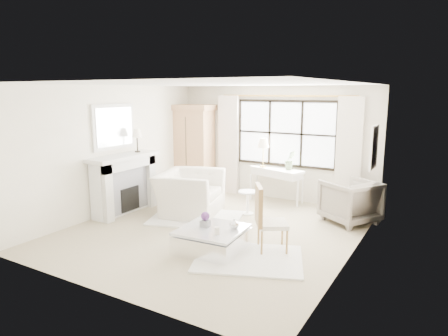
{
  "coord_description": "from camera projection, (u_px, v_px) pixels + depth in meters",
  "views": [
    {
      "loc": [
        3.78,
        -6.07,
        2.57
      ],
      "look_at": [
        0.1,
        0.2,
        1.17
      ],
      "focal_mm": 32.0,
      "sensor_mm": 36.0,
      "label": 1
    }
  ],
  "objects": [
    {
      "name": "curtain_left",
      "position": [
        228.0,
        145.0,
        10.11
      ],
      "size": [
        0.55,
        0.1,
        2.47
      ],
      "primitive_type": "cube",
      "color": "silver",
      "rests_on": "ground"
    },
    {
      "name": "art_canvas",
      "position": [
        373.0,
        147.0,
        7.44
      ],
      "size": [
        0.01,
        0.52,
        0.72
      ],
      "primitive_type": "cube",
      "color": "#B7A58D",
      "rests_on": "wall_right"
    },
    {
      "name": "rug_left",
      "position": [
        196.0,
        218.0,
        8.19
      ],
      "size": [
        2.11,
        1.78,
        0.03
      ],
      "primitive_type": "cube",
      "rotation": [
        0.0,
        0.0,
        0.33
      ],
      "color": "white",
      "rests_on": "floor"
    },
    {
      "name": "rug_right",
      "position": [
        249.0,
        259.0,
        6.2
      ],
      "size": [
        1.98,
        1.75,
        0.03
      ],
      "primitive_type": "cube",
      "rotation": [
        0.0,
        0.0,
        0.38
      ],
      "color": "white",
      "rests_on": "floor"
    },
    {
      "name": "planter_flowers",
      "position": [
        205.0,
        216.0,
        6.54
      ],
      "size": [
        0.14,
        0.14,
        0.14
      ],
      "primitive_type": "sphere",
      "color": "#592D71",
      "rests_on": "planter_box"
    },
    {
      "name": "wall_back",
      "position": [
        274.0,
        143.0,
        9.58
      ],
      "size": [
        5.0,
        0.0,
        5.0
      ],
      "primitive_type": "plane",
      "rotation": [
        1.57,
        0.0,
        0.0
      ],
      "color": "silver",
      "rests_on": "ground"
    },
    {
      "name": "mantel_lamp",
      "position": [
        137.0,
        134.0,
        8.67
      ],
      "size": [
        0.22,
        0.22,
        0.51
      ],
      "color": "black",
      "rests_on": "fireplace"
    },
    {
      "name": "pillar_candle",
      "position": [
        217.0,
        231.0,
        6.2
      ],
      "size": [
        0.08,
        0.08,
        0.12
      ],
      "primitive_type": "cylinder",
      "color": "beige",
      "rests_on": "coffee_table"
    },
    {
      "name": "club_armchair",
      "position": [
        190.0,
        193.0,
        8.47
      ],
      "size": [
        1.51,
        1.64,
        0.9
      ],
      "primitive_type": "imported",
      "rotation": [
        0.0,
        0.0,
        1.82
      ],
      "color": "silver",
      "rests_on": "floor"
    },
    {
      "name": "mirror_glass",
      "position": [
        115.0,
        127.0,
        8.37
      ],
      "size": [
        0.02,
        1.0,
        0.8
      ],
      "primitive_type": "cube",
      "color": "silver",
      "rests_on": "wall_left"
    },
    {
      "name": "floor",
      "position": [
        214.0,
        230.0,
        7.51
      ],
      "size": [
        5.5,
        5.5,
        0.0
      ],
      "primitive_type": "plane",
      "color": "tan",
      "rests_on": "ground"
    },
    {
      "name": "planter_box",
      "position": [
        205.0,
        223.0,
        6.56
      ],
      "size": [
        0.16,
        0.16,
        0.11
      ],
      "primitive_type": "cube",
      "rotation": [
        0.0,
        0.0,
        0.12
      ],
      "color": "gray",
      "rests_on": "coffee_table"
    },
    {
      "name": "ceiling",
      "position": [
        213.0,
        84.0,
        7.0
      ],
      "size": [
        5.5,
        5.5,
        0.0
      ],
      "primitive_type": "plane",
      "rotation": [
        3.14,
        0.0,
        0.0
      ],
      "color": "white",
      "rests_on": "ground"
    },
    {
      "name": "wingback_chair",
      "position": [
        350.0,
        201.0,
        7.9
      ],
      "size": [
        1.29,
        1.28,
        0.86
      ],
      "primitive_type": "imported",
      "rotation": [
        0.0,
        0.0,
        -2.15
      ],
      "color": "gray",
      "rests_on": "floor"
    },
    {
      "name": "console_lamp",
      "position": [
        263.0,
        144.0,
        9.39
      ],
      "size": [
        0.28,
        0.28,
        0.69
      ],
      "color": "#A68739",
      "rests_on": "console_table"
    },
    {
      "name": "curtain_rod",
      "position": [
        286.0,
        96.0,
        9.15
      ],
      "size": [
        3.3,
        0.04,
        0.04
      ],
      "primitive_type": "cylinder",
      "rotation": [
        0.0,
        1.57,
        0.0
      ],
      "color": "#BB8D41",
      "rests_on": "wall_back"
    },
    {
      "name": "wall_front",
      "position": [
        96.0,
        192.0,
        4.92
      ],
      "size": [
        5.0,
        0.0,
        5.0
      ],
      "primitive_type": "plane",
      "rotation": [
        -1.57,
        0.0,
        0.0
      ],
      "color": "beige",
      "rests_on": "ground"
    },
    {
      "name": "art_frame",
      "position": [
        374.0,
        147.0,
        7.43
      ],
      "size": [
        0.04,
        0.62,
        0.82
      ],
      "primitive_type": "cube",
      "color": "white",
      "rests_on": "wall_right"
    },
    {
      "name": "orchid_plant",
      "position": [
        290.0,
        160.0,
        9.13
      ],
      "size": [
        0.32,
        0.31,
        0.45
      ],
      "primitive_type": "imported",
      "rotation": [
        0.0,
        0.0,
        0.67
      ],
      "color": "#5B724C",
      "rests_on": "console_table"
    },
    {
      "name": "coffee_vase",
      "position": [
        234.0,
        223.0,
        6.47
      ],
      "size": [
        0.2,
        0.2,
        0.17
      ],
      "primitive_type": "imported",
      "rotation": [
        0.0,
        0.0,
        0.33
      ],
      "color": "silver",
      "rests_on": "coffee_table"
    },
    {
      "name": "mirror_frame",
      "position": [
        114.0,
        127.0,
        8.38
      ],
      "size": [
        0.05,
        1.15,
        0.95
      ],
      "primitive_type": "cube",
      "color": "silver",
      "rests_on": "wall_left"
    },
    {
      "name": "window_frame",
      "position": [
        285.0,
        133.0,
        9.36
      ],
      "size": [
        2.5,
        0.04,
        1.5
      ],
      "primitive_type": null,
      "color": "black",
      "rests_on": "wall_back"
    },
    {
      "name": "side_table",
      "position": [
        248.0,
        199.0,
        8.43
      ],
      "size": [
        0.4,
        0.4,
        0.51
      ],
      "color": "white",
      "rests_on": "floor"
    },
    {
      "name": "armoire",
      "position": [
        193.0,
        147.0,
        10.36
      ],
      "size": [
        1.16,
        0.76,
        2.24
      ],
      "rotation": [
        0.0,
        0.0,
        0.06
      ],
      "color": "tan",
      "rests_on": "floor"
    },
    {
      "name": "wall_left",
      "position": [
        114.0,
        150.0,
        8.49
      ],
      "size": [
        0.0,
        5.5,
        5.5
      ],
      "primitive_type": "plane",
      "rotation": [
        1.57,
        0.0,
        1.57
      ],
      "color": "white",
      "rests_on": "ground"
    },
    {
      "name": "curtain_right",
      "position": [
        349.0,
        154.0,
        8.63
      ],
      "size": [
        0.55,
        0.1,
        2.47
      ],
      "primitive_type": "cube",
      "color": "silver",
      "rests_on": "ground"
    },
    {
      "name": "window_pane",
      "position": [
        285.0,
        133.0,
        9.37
      ],
      "size": [
        2.4,
        0.02,
        1.5
      ],
      "primitive_type": "cube",
      "color": "white",
      "rests_on": "wall_back"
    },
    {
      "name": "french_chair",
      "position": [
        271.0,
        233.0,
        6.48
      ],
      "size": [
        0.67,
        0.66,
        1.08
      ],
      "rotation": [
        0.0,
        0.0,
        2.13
      ],
      "color": "#A67E45",
      "rests_on": "floor"
    },
    {
      "name": "wall_right",
      "position": [
        354.0,
        174.0,
        6.01
      ],
      "size": [
        0.0,
        5.5,
        5.5
      ],
      "primitive_type": "plane",
      "rotation": [
        1.57,
        0.0,
        -1.57
      ],
      "color": "white",
      "rests_on": "ground"
    },
    {
      "name": "fireplace",
      "position": [
        123.0,
        183.0,
        8.51
      ],
      "size": [
        0.58,
        1.66,
        1.26
      ],
      "color": "silver",
      "rests_on": "ground"
    },
    {
      "name": "coffee_table",
      "position": [
        212.0,
        240.0,
        6.52
      ],
      "size": [
        1.07,
        1.07,
        0.38
      ],
      "rotation": [
        0.0,
        0.0,
        0.07
      ],
      "color": "white",
      "rests_on": "floor"
    },
    {
      "name": "console_table",
      "position": [
        276.0,
        185.0,
        9.4
      ],
      "size": [
        1.37,
        0.8,
        0.8
      ],
      "rotation": [
        0.0,
        0.0,
        -0.28
      ],
      "color": "white",
      "rests_on": "floor"
    }
  ]
}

